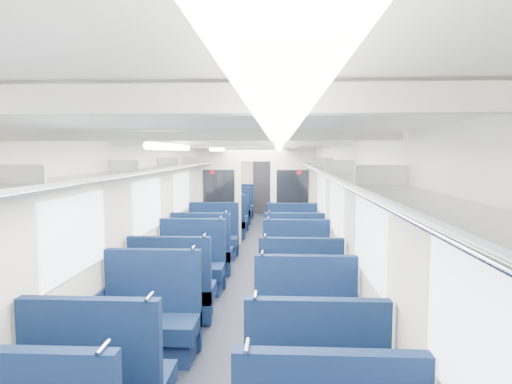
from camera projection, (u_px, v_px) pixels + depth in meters
floor at (244, 289)px, 7.11m from camera, size 2.80×18.00×0.01m
ceiling at (244, 143)px, 6.90m from camera, size 2.80×18.00×0.01m
wall_left at (158, 216)px, 7.08m from camera, size 0.02×18.00×2.35m
dado_left at (160, 266)px, 7.15m from camera, size 0.03×17.90×0.70m
wall_right at (332, 218)px, 6.93m from camera, size 0.02×18.00×2.35m
dado_right at (331, 269)px, 7.01m from camera, size 0.03×17.90×0.70m
wall_far at (264, 181)px, 15.96m from camera, size 2.80×0.02×2.35m
luggage_rack_left at (169, 167)px, 7.00m from camera, size 0.36×17.40×0.18m
luggage_rack_right at (321, 167)px, 6.87m from camera, size 0.36×17.40×0.18m
windows at (242, 205)px, 6.53m from camera, size 2.78×15.60×0.75m
ceiling_fittings at (243, 147)px, 6.65m from camera, size 2.70×16.06×0.11m
end_door at (264, 186)px, 15.91m from camera, size 0.75×0.06×2.00m
bulkhead at (256, 194)px, 10.43m from camera, size 2.80×0.10×2.35m
seat_10 at (150, 324)px, 4.72m from camera, size 1.06×0.58×1.18m
seat_11 at (306, 335)px, 4.43m from camera, size 1.06×0.58×1.18m
seat_12 at (173, 294)px, 5.73m from camera, size 1.06×0.58×1.18m
seat_13 at (300, 296)px, 5.65m from camera, size 1.06×0.58×1.18m
seat_14 at (191, 269)px, 6.95m from camera, size 1.06×0.58×1.18m
seat_15 at (296, 271)px, 6.85m from camera, size 1.06×0.58×1.18m
seat_16 at (202, 255)px, 7.92m from camera, size 1.06×0.58×1.18m
seat_17 at (294, 255)px, 7.92m from camera, size 1.06×0.58×1.18m
seat_18 at (213, 240)px, 9.24m from camera, size 1.06×0.58×1.18m
seat_19 at (292, 241)px, 9.11m from camera, size 1.06×0.58×1.18m
seat_20 at (225, 224)px, 11.32m from camera, size 1.06×0.58×1.18m
seat_21 at (290, 226)px, 11.07m from camera, size 1.06×0.58×1.18m
seat_22 at (229, 218)px, 12.27m from camera, size 1.06×0.58×1.18m
seat_23 at (289, 218)px, 12.39m from camera, size 1.06×0.58×1.18m
seat_24 at (234, 213)px, 13.46m from camera, size 1.06×0.58×1.18m
seat_25 at (288, 213)px, 13.41m from camera, size 1.06×0.58×1.18m
seat_26 at (238, 208)px, 14.71m from camera, size 1.06×0.58×1.18m
seat_27 at (287, 208)px, 14.69m from camera, size 1.06×0.58×1.18m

